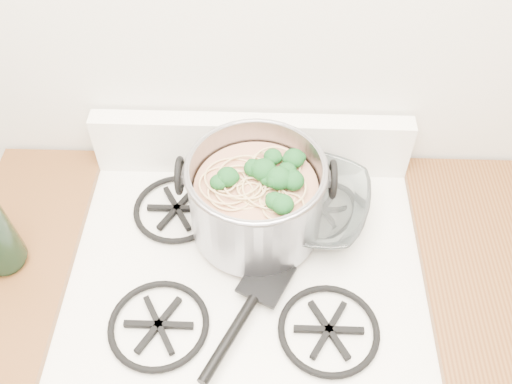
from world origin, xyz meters
The scene contains 5 objects.
gas_range centered at (0.00, 1.26, 0.44)m, with size 0.76×0.66×0.92m.
counter_left centered at (-0.51, 1.26, 0.46)m, with size 0.25×0.65×0.92m.
stock_pot centered at (0.02, 1.36, 1.02)m, with size 0.33×0.30×0.20m.
spatula centered at (0.04, 1.22, 0.94)m, with size 0.29×0.31×0.02m, color black, non-canonical shape.
glass_bowl centered at (0.13, 1.40, 0.94)m, with size 0.11×0.11×0.03m, color white.
Camera 1 is at (0.04, 0.58, 1.95)m, focal length 40.00 mm.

